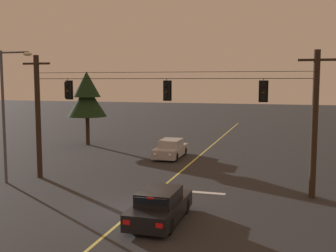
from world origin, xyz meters
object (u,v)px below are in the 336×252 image
Objects in this scene: street_lamp_corner at (8,104)px; car_oncoming_lead at (171,149)px; traffic_light_centre at (263,91)px; car_waiting_near_lane at (160,206)px; traffic_light_left_inner at (167,91)px; tree_verge_near at (87,96)px; traffic_light_leftmost at (68,90)px.

car_oncoming_lead is at bearing 57.39° from street_lamp_corner.
street_lamp_corner is at bearing -173.05° from traffic_light_centre.
traffic_light_centre is at bearing 55.24° from car_waiting_near_lane.
tree_verge_near is (-11.31, 12.55, -0.89)m from traffic_light_left_inner.
tree_verge_near reaches higher than traffic_light_left_inner.
traffic_light_centre is 8.20m from car_waiting_near_lane.
traffic_light_left_inner is at bearing 180.00° from traffic_light_centre.
tree_verge_near reaches higher than car_waiting_near_lane.
car_waiting_near_lane is (1.33, -5.51, -4.72)m from traffic_light_left_inner.
traffic_light_left_inner and traffic_light_centre have the same top height.
tree_verge_near is (-16.46, 12.55, -0.89)m from traffic_light_centre.
traffic_light_leftmost is 13.64m from tree_verge_near.
traffic_light_left_inner is (6.03, 0.00, 0.00)m from traffic_light_leftmost.
traffic_light_left_inner is 5.15m from traffic_light_centre.
tree_verge_near is (-2.41, 14.27, -0.11)m from street_lamp_corner.
street_lamp_corner is at bearing -122.61° from car_oncoming_lead.
traffic_light_leftmost is 0.18× the size of tree_verge_near.
tree_verge_near is at bearing 99.58° from street_lamp_corner.
traffic_light_leftmost is 10.59m from car_oncoming_lead.
traffic_light_centre is at bearing 0.00° from traffic_light_left_inner.
tree_verge_near is (-12.63, 18.06, 3.83)m from car_waiting_near_lane.
car_waiting_near_lane is (7.36, -5.51, -4.72)m from traffic_light_leftmost.
traffic_light_left_inner reaches higher than car_oncoming_lead.
traffic_light_left_inner is 16.92m from tree_verge_near.
traffic_light_left_inner is at bearing 103.55° from car_waiting_near_lane.
car_waiting_near_lane is at bearing -124.76° from traffic_light_centre.
car_waiting_near_lane is at bearing -76.45° from traffic_light_left_inner.
traffic_light_centre reaches higher than car_waiting_near_lane.
street_lamp_corner reaches higher than traffic_light_centre.
tree_verge_near is (-9.07, 3.86, 3.83)m from car_oncoming_lead.
tree_verge_near is (-5.27, 12.55, -0.89)m from traffic_light_leftmost.
car_waiting_near_lane is 14.65m from car_oncoming_lead.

